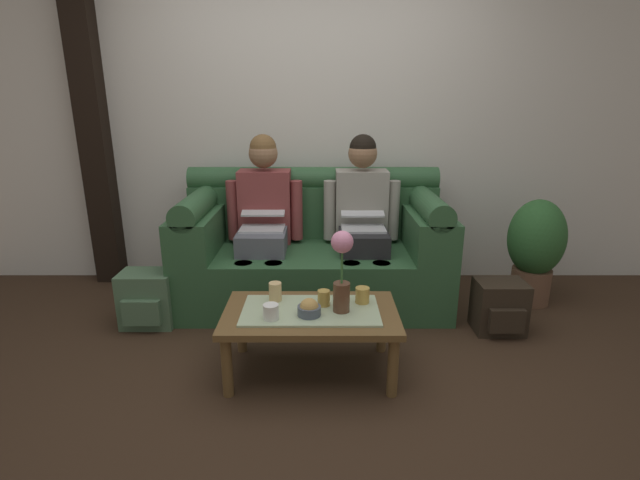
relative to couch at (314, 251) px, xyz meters
name	(u,v)px	position (x,y,z in m)	size (l,w,h in m)	color
ground_plane	(311,388)	(0.00, -1.17, -0.38)	(14.00, 14.00, 0.00)	#382619
back_wall_patterned	(315,100)	(0.00, 0.53, 1.07)	(6.00, 0.12, 2.90)	silver
timber_pillar	(92,100)	(-1.70, 0.41, 1.07)	(0.20, 0.20, 2.90)	black
couch	(314,251)	(0.00, 0.00, 0.00)	(1.90, 0.88, 0.96)	#2D5633
person_left	(265,214)	(-0.36, 0.00, 0.28)	(0.56, 0.67, 1.22)	#595B66
person_right	(363,214)	(0.36, 0.00, 0.28)	(0.56, 0.67, 1.22)	#232326
coffee_table	(312,319)	(0.00, -1.01, -0.06)	(0.94, 0.55, 0.38)	brown
flower_vase	(343,267)	(0.16, -1.03, 0.25)	(0.12, 0.12, 0.44)	brown
snack_bowl	(310,309)	(-0.01, -1.08, 0.04)	(0.12, 0.12, 0.10)	#4C5666
cup_near_left	(325,298)	(0.07, -0.96, 0.04)	(0.07, 0.07, 0.09)	gold
cup_near_right	(272,312)	(-0.20, -1.12, 0.04)	(0.08, 0.08, 0.08)	white
cup_far_center	(276,292)	(-0.20, -0.89, 0.05)	(0.07, 0.07, 0.11)	#DBB77A
cup_far_left	(363,295)	(0.29, -0.92, 0.04)	(0.08, 0.08, 0.09)	gold
backpack_left	(149,299)	(-1.09, -0.44, -0.19)	(0.35, 0.28, 0.37)	#4C6B4C
backpack_right	(501,307)	(1.21, -0.53, -0.21)	(0.31, 0.29, 0.34)	#2D2319
potted_plant	(537,247)	(1.62, -0.07, 0.05)	(0.40, 0.40, 0.78)	brown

